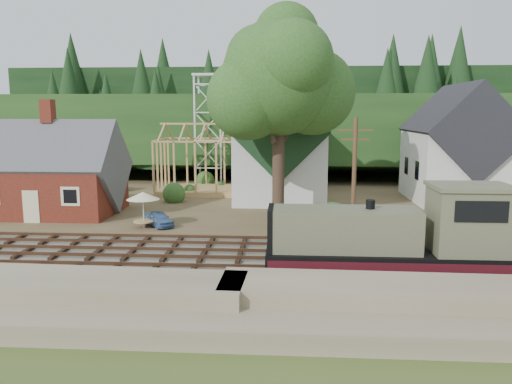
# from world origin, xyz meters

# --- Properties ---
(ground) EXTENTS (140.00, 140.00, 0.00)m
(ground) POSITION_xyz_m (0.00, 0.00, 0.00)
(ground) COLOR #384C1E
(ground) RESTS_ON ground
(embankment) EXTENTS (64.00, 5.00, 1.60)m
(embankment) POSITION_xyz_m (0.00, -8.50, 0.00)
(embankment) COLOR #7F7259
(embankment) RESTS_ON ground
(railroad_bed) EXTENTS (64.00, 11.00, 0.16)m
(railroad_bed) POSITION_xyz_m (0.00, 0.00, 0.08)
(railroad_bed) COLOR #726B5B
(railroad_bed) RESTS_ON ground
(village_flat) EXTENTS (64.00, 26.00, 0.30)m
(village_flat) POSITION_xyz_m (0.00, 18.00, 0.15)
(village_flat) COLOR brown
(village_flat) RESTS_ON ground
(hillside) EXTENTS (70.00, 28.96, 12.74)m
(hillside) POSITION_xyz_m (0.00, 42.00, 0.00)
(hillside) COLOR #1E3F19
(hillside) RESTS_ON ground
(ridge) EXTENTS (80.00, 20.00, 12.00)m
(ridge) POSITION_xyz_m (0.00, 58.00, 0.00)
(ridge) COLOR black
(ridge) RESTS_ON ground
(depot) EXTENTS (10.80, 7.41, 9.00)m
(depot) POSITION_xyz_m (-16.00, 11.00, 3.21)
(depot) COLOR #571C14
(depot) RESTS_ON village_flat
(church) EXTENTS (8.40, 15.17, 13.00)m
(church) POSITION_xyz_m (2.00, 19.68, 5.18)
(church) COLOR silver
(church) RESTS_ON village_flat
(farmhouse) EXTENTS (8.40, 10.80, 10.60)m
(farmhouse) POSITION_xyz_m (18.00, 19.00, 4.87)
(farmhouse) COLOR silver
(farmhouse) RESTS_ON village_flat
(timber_frame) EXTENTS (8.20, 6.20, 6.99)m
(timber_frame) POSITION_xyz_m (-6.00, 22.00, 3.27)
(timber_frame) COLOR tan
(timber_frame) RESTS_ON village_flat
(lattice_tower) EXTENTS (3.20, 3.20, 12.12)m
(lattice_tower) POSITION_xyz_m (-6.00, 28.00, 10.03)
(lattice_tower) COLOR silver
(lattice_tower) RESTS_ON village_flat
(big_tree) EXTENTS (10.90, 8.40, 14.70)m
(big_tree) POSITION_xyz_m (2.17, 10.08, 10.22)
(big_tree) COLOR #38281E
(big_tree) RESTS_ON village_flat
(telegraph_pole_near) EXTENTS (2.20, 0.28, 8.00)m
(telegraph_pole_near) POSITION_xyz_m (7.00, 5.20, 4.25)
(telegraph_pole_near) COLOR #4C331E
(telegraph_pole_near) RESTS_ON ground
(locomotive) EXTENTS (11.87, 2.97, 4.75)m
(locomotive) POSITION_xyz_m (8.20, -3.00, 2.11)
(locomotive) COLOR black
(locomotive) RESTS_ON railroad_bed
(car_blue) EXTENTS (2.91, 3.22, 1.06)m
(car_blue) POSITION_xyz_m (-6.43, 7.06, 0.83)
(car_blue) COLOR #537BB2
(car_blue) RESTS_ON village_flat
(car_green) EXTENTS (3.41, 1.77, 1.07)m
(car_green) POSITION_xyz_m (-18.08, 9.95, 0.84)
(car_green) COLOR #7DAD77
(car_green) RESTS_ON village_flat
(patio_set) EXTENTS (2.27, 2.27, 2.53)m
(patio_set) POSITION_xyz_m (-7.35, 6.50, 2.46)
(patio_set) COLOR silver
(patio_set) RESTS_ON village_flat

